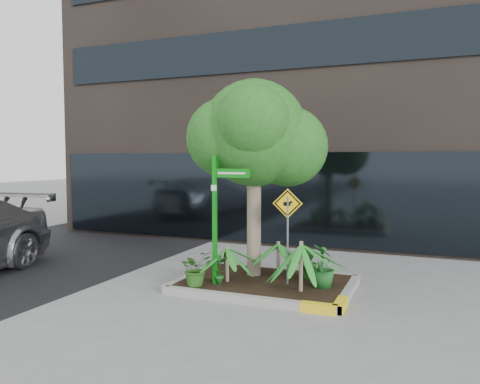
% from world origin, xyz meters
% --- Properties ---
extents(ground, '(80.00, 80.00, 0.00)m').
position_xyz_m(ground, '(0.00, 0.00, 0.00)').
color(ground, gray).
rests_on(ground, ground).
extents(asphalt_road, '(7.00, 80.00, 0.01)m').
position_xyz_m(asphalt_road, '(-6.50, 0.00, 0.01)').
color(asphalt_road, black).
rests_on(asphalt_road, ground).
extents(building, '(18.00, 8.00, 15.00)m').
position_xyz_m(building, '(0.50, 8.50, 7.50)').
color(building, '#2D2621').
rests_on(building, ground).
extents(planter, '(3.35, 2.36, 0.15)m').
position_xyz_m(planter, '(0.23, 0.27, 0.10)').
color(planter, '#9E9E99').
rests_on(planter, ground).
extents(tree, '(2.76, 2.45, 4.14)m').
position_xyz_m(tree, '(-0.16, 0.65, 3.02)').
color(tree, tan).
rests_on(tree, ground).
extents(palm_front, '(1.01, 1.01, 1.12)m').
position_xyz_m(palm_front, '(1.04, -0.18, 0.99)').
color(palm_front, tan).
rests_on(palm_front, ground).
extents(palm_left, '(0.78, 0.78, 0.87)m').
position_xyz_m(palm_left, '(-0.45, -0.06, 0.80)').
color(palm_left, tan).
rests_on(palm_left, ground).
extents(palm_back, '(0.76, 0.76, 0.85)m').
position_xyz_m(palm_back, '(0.30, 0.85, 0.78)').
color(palm_back, tan).
rests_on(palm_back, ground).
extents(shrub_a, '(0.79, 0.79, 0.66)m').
position_xyz_m(shrub_a, '(-0.88, -0.55, 0.48)').
color(shrub_a, '#285819').
rests_on(shrub_a, planter).
extents(shrub_b, '(0.62, 0.62, 0.79)m').
position_xyz_m(shrub_b, '(1.34, 0.23, 0.55)').
color(shrub_b, '#1C5F22').
rests_on(shrub_b, planter).
extents(shrub_c, '(0.43, 0.43, 0.58)m').
position_xyz_m(shrub_c, '(-0.52, -0.28, 0.44)').
color(shrub_c, '#20631E').
rests_on(shrub_c, planter).
extents(shrub_d, '(0.47, 0.47, 0.71)m').
position_xyz_m(shrub_d, '(0.98, 0.71, 0.50)').
color(shrub_d, '#1E5A1A').
rests_on(shrub_d, planter).
extents(street_sign_post, '(0.76, 0.75, 2.57)m').
position_xyz_m(street_sign_post, '(-0.55, -0.25, 1.59)').
color(street_sign_post, '#0C8913').
rests_on(street_sign_post, ground).
extents(cattle_sign, '(0.55, 0.14, 1.81)m').
position_xyz_m(cattle_sign, '(0.69, 0.16, 1.38)').
color(cattle_sign, slate).
rests_on(cattle_sign, ground).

